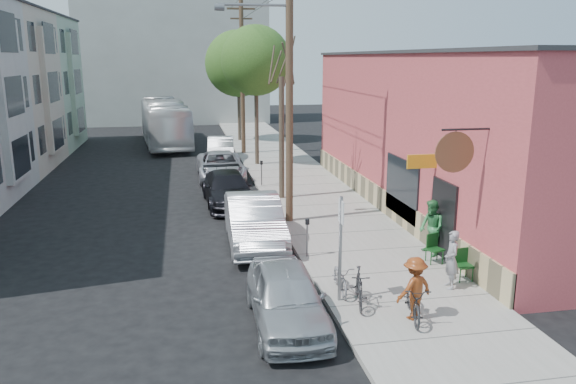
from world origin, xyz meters
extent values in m
plane|color=black|center=(0.00, 0.00, 0.00)|extent=(120.00, 120.00, 0.00)
cube|color=gray|center=(4.25, 11.00, 0.07)|extent=(4.50, 58.00, 0.15)
cube|color=#BB454B|center=(9.00, 5.00, 3.25)|extent=(5.00, 20.00, 6.50)
cube|color=#2B2B2D|center=(9.00, 5.00, 6.55)|extent=(5.20, 20.20, 0.12)
cube|color=tan|center=(6.48, 5.00, 0.55)|extent=(0.10, 20.00, 1.10)
cube|color=black|center=(6.47, -1.00, 1.30)|extent=(0.10, 1.60, 2.60)
cube|color=black|center=(6.47, 2.50, 1.60)|extent=(0.08, 3.00, 2.20)
cylinder|color=brown|center=(5.55, -3.20, 3.90)|extent=(1.10, 0.06, 1.10)
cube|color=orange|center=(6.00, -0.20, 3.10)|extent=(1.00, 0.08, 0.45)
cube|color=#AAABA6|center=(-9.25, 10.00, 4.50)|extent=(1.10, 3.20, 7.00)
cube|color=#B7A995|center=(-9.25, 18.00, 4.50)|extent=(1.10, 3.20, 7.00)
cube|color=#94AA90|center=(-12.00, 26.00, 4.50)|extent=(6.00, 8.00, 9.00)
cube|color=#94AA90|center=(-9.25, 26.00, 4.50)|extent=(1.10, 3.20, 7.00)
cube|color=#AAABA6|center=(-2.00, 42.00, 6.00)|extent=(18.00, 8.00, 12.00)
cube|color=slate|center=(2.35, -3.64, 1.55)|extent=(0.07, 0.07, 2.80)
cube|color=silver|center=(2.35, -3.64, 2.55)|extent=(0.02, 0.45, 0.60)
cylinder|color=slate|center=(2.25, -0.22, 0.70)|extent=(0.06, 0.06, 1.10)
cylinder|color=black|center=(2.25, -0.22, 1.30)|extent=(0.14, 0.14, 0.18)
cylinder|color=slate|center=(2.25, 10.20, 0.70)|extent=(0.06, 0.06, 1.10)
cylinder|color=black|center=(2.25, 10.20, 1.30)|extent=(0.14, 0.14, 0.18)
cylinder|color=#503A28|center=(2.45, 3.88, 5.15)|extent=(0.28, 0.28, 10.00)
cylinder|color=slate|center=(-0.05, 3.88, 8.05)|extent=(0.35, 0.24, 0.24)
cylinder|color=#503A28|center=(2.45, 20.25, 5.15)|extent=(0.28, 0.28, 10.00)
cube|color=#503A28|center=(2.45, 20.25, 9.35)|extent=(1.80, 0.12, 0.12)
cube|color=#503A28|center=(2.45, 20.25, 8.75)|extent=(1.40, 0.10, 0.10)
cylinder|color=#44392C|center=(2.80, 7.56, 2.85)|extent=(0.24, 0.24, 5.39)
cylinder|color=#44392C|center=(2.80, 16.06, 2.99)|extent=(0.24, 0.24, 5.68)
sphere|color=#365F21|center=(2.80, 16.06, 6.18)|extent=(4.03, 4.03, 4.03)
cylinder|color=#44392C|center=(2.80, 26.31, 2.86)|extent=(0.24, 0.24, 5.42)
sphere|color=#365F21|center=(2.80, 26.31, 5.91)|extent=(4.96, 4.96, 4.96)
imported|color=gray|center=(5.57, -3.41, 0.97)|extent=(0.48, 0.65, 1.64)
imported|color=#338044|center=(6.17, -0.81, 1.05)|extent=(0.76, 0.93, 1.80)
imported|color=maroon|center=(3.84, -4.98, 0.93)|extent=(1.14, 0.88, 1.56)
imported|color=black|center=(3.84, -4.98, 0.61)|extent=(0.99, 1.83, 0.91)
imported|color=black|center=(2.77, -4.01, 0.62)|extent=(0.78, 1.63, 0.94)
imported|color=slate|center=(2.53, -3.10, 0.55)|extent=(0.64, 1.57, 0.81)
imported|color=#ADB0B5|center=(0.80, -4.46, 0.72)|extent=(1.80, 4.29, 1.45)
imported|color=silver|center=(0.80, 1.69, 0.85)|extent=(1.89, 5.19, 1.70)
imported|color=black|center=(0.34, 7.24, 0.72)|extent=(2.24, 5.04, 1.44)
imported|color=#B6B6BF|center=(0.41, 12.81, 0.72)|extent=(2.41, 5.20, 1.44)
imported|color=#B1B4B9|center=(0.80, 18.19, 0.75)|extent=(1.92, 4.66, 1.50)
imported|color=white|center=(-2.82, 25.90, 1.68)|extent=(4.07, 12.29, 3.36)
camera|label=1|loc=(-1.48, -16.78, 6.33)|focal=35.00mm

